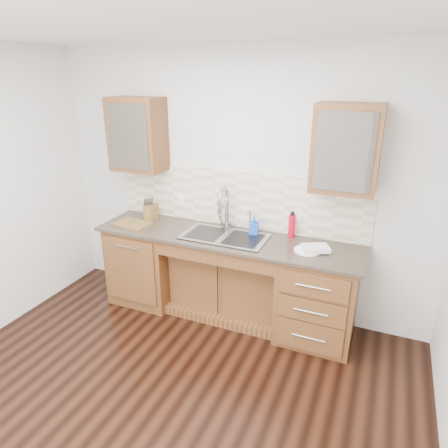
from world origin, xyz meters
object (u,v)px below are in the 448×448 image
at_px(soap_bottle, 254,226).
at_px(knife_block, 151,212).
at_px(water_bottle, 292,226).
at_px(plate, 307,250).
at_px(cutting_board, 132,224).

bearing_deg(soap_bottle, knife_block, 170.03).
relative_size(water_bottle, plate, 0.96).
xyz_separation_m(soap_bottle, cutting_board, (-1.29, -0.24, -0.09)).
relative_size(soap_bottle, plate, 0.78).
bearing_deg(water_bottle, cutting_board, -169.18).
distance_m(water_bottle, plate, 0.36).
relative_size(water_bottle, knife_block, 1.36).
bearing_deg(plate, soap_bottle, 162.05).
bearing_deg(soap_bottle, plate, -28.94).
bearing_deg(water_bottle, knife_block, -176.45).
bearing_deg(water_bottle, soap_bottle, -168.31).
xyz_separation_m(soap_bottle, knife_block, (-1.18, -0.02, -0.01)).
relative_size(soap_bottle, cutting_board, 0.50).
relative_size(soap_bottle, knife_block, 1.10).
relative_size(plate, knife_block, 1.42).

